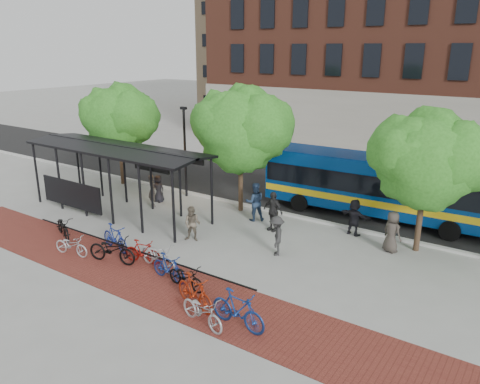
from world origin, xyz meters
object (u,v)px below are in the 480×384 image
Objects in this scene: bike_4 at (112,250)px; bike_5 at (143,252)px; bike_10 at (202,311)px; tree_b at (243,126)px; tree_c at (430,157)px; pedestrian_6 at (392,232)px; bus_shelter at (115,156)px; pedestrian_4 at (273,211)px; bike_7 at (169,267)px; tree_a at (120,116)px; pedestrian_9 at (277,236)px; lamp_post_left at (185,149)px; bus at (378,184)px; pedestrian_0 at (158,188)px; bike_2 at (71,245)px; bike_9 at (195,292)px; bike_0 at (63,227)px; bike_11 at (238,310)px; pedestrian_5 at (354,217)px; bike_6 at (158,256)px; bike_8 at (186,277)px; pedestrian_8 at (192,224)px; bike_3 at (115,238)px; pedestrian_1 at (152,190)px; pedestrian_2 at (255,202)px.

bike_4 is 1.32× the size of bike_5.
tree_b is at bearing 40.10° from bike_10.
tree_c is 3.33× the size of pedestrian_6.
bus_shelter is at bearing 42.54° from bike_5.
pedestrian_4 is at bearing -41.28° from bike_4.
tree_a is at bearing 60.12° from bike_7.
pedestrian_9 is at bearing -62.32° from bike_4.
bike_10 is at bearing -47.26° from lamp_post_left.
bike_4 is 1.19× the size of pedestrian_6.
lamp_post_left is 10.62m from bus.
bus reaches higher than pedestrian_0.
tree_c is 3.40m from pedestrian_6.
bike_9 reaches higher than bike_2.
pedestrian_9 is at bearing -19.88° from pedestrian_0.
bike_0 is (0.61, -3.77, -2.49)m from bus_shelter.
tree_a is 3.03× the size of bike_11.
pedestrian_0 is (-0.57, -1.67, -1.98)m from lamp_post_left.
bus_shelter is at bearing 31.81° from pedestrian_5.
bike_6 is 1.09× the size of bike_10.
bus reaches higher than pedestrian_4.
bike_11 is at bearing -101.76° from bike_2.
bike_8 is 1.01× the size of pedestrian_9.
bus_shelter is 12.51m from bike_11.
lamp_post_left is 13.80m from bike_11.
bike_8 is (-3.13, -10.98, -1.33)m from bus.
tree_a is 17.30m from bike_10.
pedestrian_6 is (10.77, 7.79, 0.45)m from bike_2.
lamp_post_left is 6.91m from pedestrian_8.
bike_3 is 10.62m from pedestrian_5.
pedestrian_4 is at bearing 7.61° from bike_8.
pedestrian_1 is at bearing 55.21° from bike_6.
pedestrian_5 is at bearing -20.59° from bike_7.
bus_shelter is 3.33m from pedestrian_0.
tree_a is 5.14m from lamp_post_left.
tree_a reaches higher than bike_4.
tree_a is 14.16m from pedestrian_9.
bus_shelter is 6.28× the size of bike_2.
bike_2 is (2.50, -4.76, -2.56)m from bus_shelter.
pedestrian_8 is (0.18, 2.85, 0.31)m from bike_5.
bike_8 is at bearing -27.06° from bus_shelter.
bike_7 is at bearing 80.60° from bike_9.
bike_10 is (-4.05, -9.53, -3.56)m from tree_c.
bike_4 is (-9.78, -8.10, -3.50)m from tree_c.
tree_b reaches higher than pedestrian_2.
pedestrian_4 reaches higher than bike_3.
tree_b is 3.73× the size of pedestrian_1.
tree_b is at bearing 160.96° from pedestrian_4.
pedestrian_5 reaches higher than bike_11.
tree_c is at bearing -169.40° from pedestrian_5.
bike_6 is 1.15× the size of pedestrian_6.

